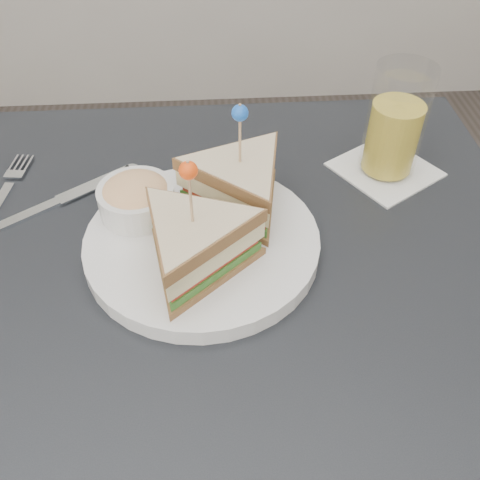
% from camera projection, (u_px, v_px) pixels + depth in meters
% --- Properties ---
extents(table, '(0.80, 0.80, 0.75)m').
position_uv_depth(table, '(233.00, 315.00, 0.69)').
color(table, black).
rests_on(table, ground).
extents(plate_meal, '(0.34, 0.34, 0.17)m').
position_uv_depth(plate_meal, '(206.00, 218.00, 0.64)').
color(plate_meal, white).
rests_on(plate_meal, table).
extents(cutlery_fork, '(0.04, 0.19, 0.01)m').
position_uv_depth(cutlery_fork, '(5.00, 191.00, 0.75)').
color(cutlery_fork, white).
rests_on(cutlery_fork, table).
extents(cutlery_knife, '(0.19, 0.14, 0.01)m').
position_uv_depth(cutlery_knife, '(65.00, 198.00, 0.74)').
color(cutlery_knife, white).
rests_on(cutlery_knife, table).
extents(drink_set, '(0.18, 0.18, 0.16)m').
position_uv_depth(drink_set, '(394.00, 128.00, 0.74)').
color(drink_set, white).
rests_on(drink_set, table).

